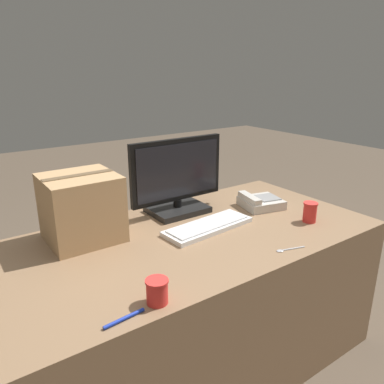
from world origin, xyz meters
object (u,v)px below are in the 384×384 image
(keyboard, at_px, (208,226))
(desk_phone, at_px, (260,202))
(monitor, at_px, (177,181))
(pen_marker, at_px, (124,318))
(paper_cup_right, at_px, (310,212))
(paper_cup_left, at_px, (157,291))
(cardboard_box, at_px, (81,208))
(spoon, at_px, (286,250))

(keyboard, distance_m, desk_phone, 0.42)
(monitor, xyz_separation_m, pen_marker, (-0.63, -0.67, -0.17))
(keyboard, height_order, paper_cup_right, paper_cup_right)
(paper_cup_left, distance_m, cardboard_box, 0.63)
(keyboard, relative_size, pen_marker, 3.32)
(keyboard, bearing_deg, spoon, -74.88)
(monitor, relative_size, desk_phone, 2.17)
(paper_cup_right, height_order, spoon, paper_cup_right)
(keyboard, xyz_separation_m, pen_marker, (-0.63, -0.40, -0.01))
(keyboard, height_order, desk_phone, desk_phone)
(desk_phone, bearing_deg, monitor, 167.49)
(desk_phone, bearing_deg, pen_marker, -142.77)
(paper_cup_right, relative_size, pen_marker, 0.71)
(paper_cup_right, height_order, cardboard_box, cardboard_box)
(desk_phone, distance_m, paper_cup_right, 0.30)
(desk_phone, xyz_separation_m, paper_cup_right, (0.05, -0.29, 0.02))
(paper_cup_left, xyz_separation_m, cardboard_box, (-0.03, 0.62, 0.11))
(keyboard, distance_m, pen_marker, 0.75)
(spoon, bearing_deg, desk_phone, -106.00)
(keyboard, relative_size, paper_cup_left, 5.50)
(spoon, relative_size, cardboard_box, 0.44)
(pen_marker, bearing_deg, keyboard, -152.98)
(spoon, bearing_deg, cardboard_box, -25.94)
(paper_cup_left, relative_size, spoon, 0.63)
(cardboard_box, bearing_deg, monitor, 3.35)
(desk_phone, xyz_separation_m, paper_cup_left, (-0.92, -0.45, 0.01))
(monitor, height_order, spoon, monitor)
(desk_phone, height_order, spoon, desk_phone)
(paper_cup_left, xyz_separation_m, spoon, (0.64, 0.01, -0.04))
(desk_phone, height_order, cardboard_box, cardboard_box)
(cardboard_box, height_order, pen_marker, cardboard_box)
(spoon, height_order, pen_marker, pen_marker)
(desk_phone, bearing_deg, paper_cup_left, -140.81)
(keyboard, relative_size, spoon, 3.49)
(paper_cup_right, bearing_deg, monitor, 133.70)
(paper_cup_right, distance_m, pen_marker, 1.12)
(keyboard, bearing_deg, desk_phone, 4.33)
(paper_cup_left, distance_m, paper_cup_right, 0.99)
(paper_cup_left, bearing_deg, desk_phone, 26.02)
(paper_cup_right, relative_size, cardboard_box, 0.33)
(keyboard, height_order, cardboard_box, cardboard_box)
(paper_cup_right, bearing_deg, keyboard, 154.58)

